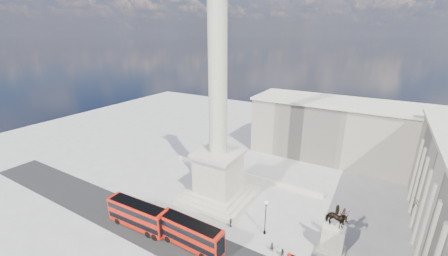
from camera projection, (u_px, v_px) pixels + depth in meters
ground at (206, 209)px, 56.07m from camera, size 180.00×180.00×0.00m
asphalt_road at (197, 249)px, 45.50m from camera, size 120.00×9.00×0.01m
nelsons_column at (218, 142)px, 55.99m from camera, size 14.00×14.00×49.85m
balustrade_wall at (241, 174)px, 68.94m from camera, size 40.00×0.60×1.10m
building_northeast at (345, 131)px, 76.41m from camera, size 51.00×17.00×16.60m
red_bus_a at (138, 215)px, 49.95m from camera, size 12.46×3.32×5.01m
red_bus_b at (191, 234)px, 45.28m from camera, size 12.03×3.03×4.86m
victorian_lamp at (266, 215)px, 47.77m from camera, size 0.58×0.58×6.76m
equestrian_statue at (333, 235)px, 44.33m from camera, size 4.23×3.17×8.75m
bare_tree_mid at (344, 215)px, 44.74m from camera, size 1.96×1.96×7.45m
bare_tree_far at (418, 202)px, 48.98m from camera, size 1.71×1.71×6.99m
pedestrian_walking at (272, 247)px, 44.83m from camera, size 0.73×0.63×1.69m
pedestrian_standing at (282, 253)px, 43.67m from camera, size 0.96×0.85×1.63m
pedestrian_crossing at (231, 222)px, 50.58m from camera, size 0.61×1.13×1.82m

